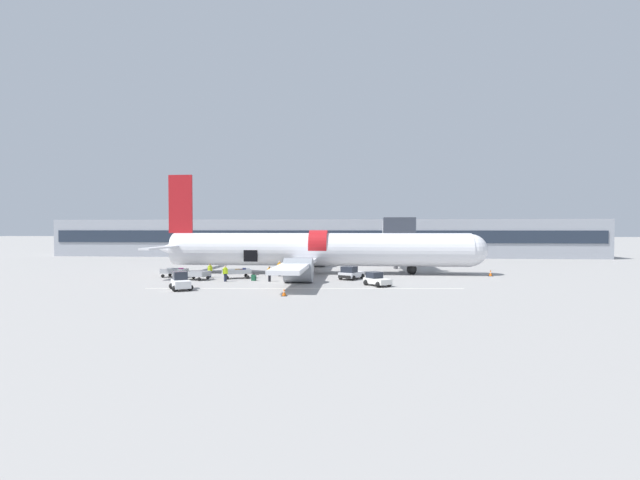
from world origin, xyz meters
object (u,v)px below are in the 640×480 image
at_px(baggage_cart_loading, 238,273).
at_px(ground_crew_loader_a, 269,273).
at_px(ground_crew_loader_b, 280,268).
at_px(ground_crew_supervisor, 225,273).
at_px(suitcase_on_tarmac_upright, 254,278).
at_px(baggage_tug_mid, 181,282).
at_px(ground_crew_driver, 210,270).
at_px(airplane, 315,250).
at_px(baggage_tug_lead, 351,273).
at_px(baggage_tug_rear, 377,280).
at_px(baggage_cart_empty, 176,273).
at_px(baggage_cart_queued, 197,276).

xyz_separation_m(baggage_cart_loading, ground_crew_loader_a, (4.13, -2.60, 0.30)).
distance_m(ground_crew_loader_b, ground_crew_supervisor, 7.27).
bearing_deg(suitcase_on_tarmac_upright, ground_crew_supervisor, -162.28).
height_order(baggage_tug_mid, ground_crew_driver, baggage_tug_mid).
bearing_deg(ground_crew_driver, ground_crew_loader_a, -23.00).
relative_size(airplane, baggage_tug_lead, 11.43).
xyz_separation_m(baggage_tug_mid, ground_crew_loader_a, (6.90, 6.61, 0.16)).
xyz_separation_m(baggage_tug_rear, ground_crew_loader_b, (-10.97, 7.49, 0.37)).
height_order(baggage_cart_empty, ground_crew_loader_a, ground_crew_loader_a).
distance_m(baggage_tug_rear, baggage_cart_loading, 16.05).
distance_m(baggage_tug_mid, baggage_cart_loading, 9.62).
bearing_deg(baggage_tug_lead, baggage_tug_rear, -63.55).
bearing_deg(baggage_cart_loading, ground_crew_loader_b, 30.14).
bearing_deg(baggage_tug_rear, baggage_tug_lead, 116.45).
bearing_deg(baggage_tug_rear, ground_crew_loader_a, 167.84).
bearing_deg(ground_crew_loader_a, ground_crew_supervisor, -175.75).
bearing_deg(ground_crew_loader_b, baggage_cart_empty, -169.36).
bearing_deg(baggage_cart_empty, ground_crew_driver, 4.69).
xyz_separation_m(airplane, suitcase_on_tarmac_upright, (-5.80, -7.91, -2.59)).
distance_m(airplane, baggage_tug_mid, 18.71).
distance_m(airplane, suitcase_on_tarmac_upright, 10.14).
relative_size(baggage_cart_queued, ground_crew_loader_b, 2.00).
bearing_deg(baggage_tug_mid, suitcase_on_tarmac_upright, 54.77).
relative_size(baggage_cart_loading, ground_crew_loader_b, 2.28).
bearing_deg(suitcase_on_tarmac_upright, airplane, 53.75).
bearing_deg(baggage_cart_empty, baggage_cart_queued, -32.72).
relative_size(baggage_tug_rear, ground_crew_supervisor, 1.84).
bearing_deg(ground_crew_loader_a, baggage_cart_loading, 147.79).
bearing_deg(ground_crew_driver, baggage_cart_empty, -175.31).
relative_size(baggage_tug_lead, baggage_tug_rear, 1.15).
height_order(baggage_tug_lead, baggage_cart_queued, baggage_tug_lead).
relative_size(baggage_tug_lead, baggage_cart_loading, 0.87).
bearing_deg(baggage_tug_rear, baggage_cart_loading, 161.86).
relative_size(airplane, ground_crew_loader_a, 25.22).
bearing_deg(baggage_tug_lead, baggage_cart_loading, -179.07).
distance_m(baggage_cart_loading, ground_crew_loader_b, 4.97).
bearing_deg(baggage_cart_empty, ground_crew_loader_b, 10.64).
distance_m(baggage_tug_rear, ground_crew_driver, 19.54).
relative_size(baggage_tug_lead, suitcase_on_tarmac_upright, 4.71).
xyz_separation_m(baggage_tug_mid, baggage_tug_rear, (18.03, 4.21, -0.11)).
bearing_deg(baggage_cart_queued, ground_crew_driver, 75.64).
distance_m(ground_crew_loader_b, suitcase_on_tarmac_upright, 4.99).
bearing_deg(baggage_cart_empty, baggage_tug_mid, -64.10).
xyz_separation_m(baggage_cart_queued, ground_crew_supervisor, (3.54, -1.12, 0.42)).
xyz_separation_m(baggage_cart_queued, ground_crew_driver, (0.63, 2.45, 0.36)).
relative_size(baggage_tug_lead, ground_crew_driver, 2.28).
bearing_deg(airplane, ground_crew_supervisor, -134.40).
xyz_separation_m(baggage_cart_loading, ground_crew_supervisor, (-0.54, -2.95, 0.33)).
xyz_separation_m(baggage_tug_rear, baggage_cart_loading, (-15.25, 5.00, -0.03)).
bearing_deg(baggage_cart_queued, baggage_cart_empty, 147.28).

